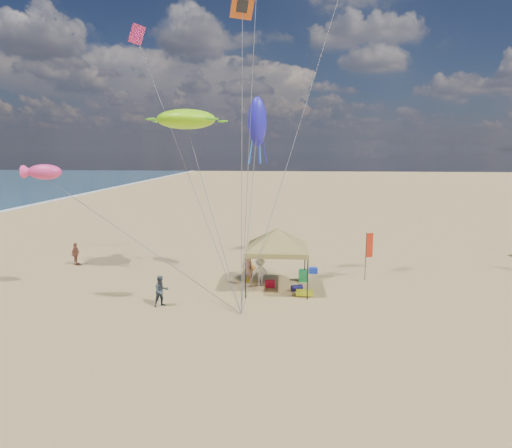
% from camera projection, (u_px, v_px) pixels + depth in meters
% --- Properties ---
extents(ground, '(280.00, 280.00, 0.00)m').
position_uv_depth(ground, '(251.00, 319.00, 20.40)').
color(ground, tan).
rests_on(ground, ground).
extents(canopy_tent, '(6.60, 6.60, 4.07)m').
position_uv_depth(canopy_tent, '(277.00, 231.00, 24.20)').
color(canopy_tent, black).
rests_on(canopy_tent, ground).
extents(feather_flag, '(0.44, 0.15, 2.96)m').
position_uv_depth(feather_flag, '(369.00, 248.00, 26.19)').
color(feather_flag, black).
rests_on(feather_flag, ground).
extents(cooler_red, '(0.54, 0.38, 0.38)m').
position_uv_depth(cooler_red, '(270.00, 284.00, 25.15)').
color(cooler_red, red).
rests_on(cooler_red, ground).
extents(cooler_blue, '(0.54, 0.38, 0.38)m').
position_uv_depth(cooler_blue, '(313.00, 270.00, 27.92)').
color(cooler_blue, '#1734BC').
rests_on(cooler_blue, ground).
extents(bag_navy, '(0.69, 0.54, 0.36)m').
position_uv_depth(bag_navy, '(297.00, 288.00, 24.42)').
color(bag_navy, '#100E3F').
rests_on(bag_navy, ground).
extents(bag_orange, '(0.54, 0.69, 0.36)m').
position_uv_depth(bag_orange, '(250.00, 268.00, 28.44)').
color(bag_orange, '#C7650B').
rests_on(bag_orange, ground).
extents(chair_green, '(0.50, 0.50, 0.70)m').
position_uv_depth(chair_green, '(303.00, 276.00, 26.23)').
color(chair_green, '#1A9443').
rests_on(chair_green, ground).
extents(chair_yellow, '(0.50, 0.50, 0.70)m').
position_uv_depth(chair_yellow, '(247.00, 276.00, 26.19)').
color(chair_yellow, '#FFFA1C').
rests_on(chair_yellow, ground).
extents(crate_grey, '(0.34, 0.30, 0.28)m').
position_uv_depth(crate_grey, '(306.00, 292.00, 23.81)').
color(crate_grey, gray).
rests_on(crate_grey, ground).
extents(beach_cart, '(0.90, 0.50, 0.24)m').
position_uv_depth(beach_cart, '(305.00, 293.00, 23.56)').
color(beach_cart, '#BAC415').
rests_on(beach_cart, ground).
extents(person_near_a, '(0.75, 0.56, 1.85)m').
position_uv_depth(person_near_a, '(248.00, 271.00, 25.13)').
color(person_near_a, '#A06E5B').
rests_on(person_near_a, ground).
extents(person_near_b, '(0.97, 0.95, 1.58)m').
position_uv_depth(person_near_b, '(161.00, 291.00, 21.97)').
color(person_near_b, '#343F47').
rests_on(person_near_b, ground).
extents(person_near_c, '(1.21, 0.99, 1.63)m').
position_uv_depth(person_near_c, '(260.00, 272.00, 25.32)').
color(person_near_c, white).
rests_on(person_near_c, ground).
extents(person_far_a, '(0.39, 0.91, 1.55)m').
position_uv_depth(person_far_a, '(76.00, 254.00, 29.87)').
color(person_far_a, brown).
rests_on(person_far_a, ground).
extents(turtle_kite, '(4.04, 3.69, 1.09)m').
position_uv_depth(turtle_kite, '(186.00, 119.00, 24.06)').
color(turtle_kite, '#93F90E').
rests_on(turtle_kite, ground).
extents(fish_kite, '(1.94, 1.50, 0.77)m').
position_uv_depth(fish_kite, '(45.00, 172.00, 21.85)').
color(fish_kite, '#FE3985').
rests_on(fish_kite, ground).
extents(squid_kite, '(1.23, 1.23, 2.75)m').
position_uv_depth(squid_kite, '(257.00, 122.00, 24.46)').
color(squid_kite, '#2621C4').
rests_on(squid_kite, ground).
extents(stunt_kite_pink, '(1.01, 1.41, 1.19)m').
position_uv_depth(stunt_kite_pink, '(137.00, 34.00, 30.43)').
color(stunt_kite_pink, '#D12767').
rests_on(stunt_kite_pink, ground).
extents(stunt_kite_red, '(1.49, 1.23, 1.26)m').
position_uv_depth(stunt_kite_red, '(242.00, 6.00, 24.92)').
color(stunt_kite_red, '#C74B15').
rests_on(stunt_kite_red, ground).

